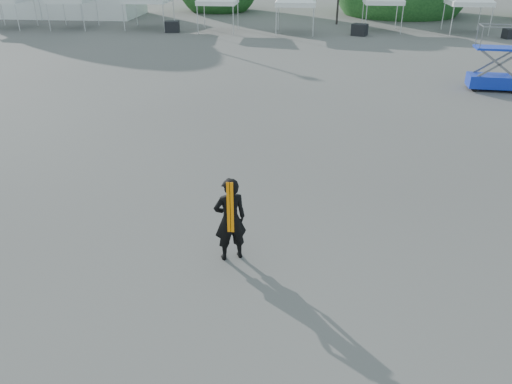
{
  "coord_description": "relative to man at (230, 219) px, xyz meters",
  "views": [
    {
      "loc": [
        0.63,
        -10.75,
        5.94
      ],
      "look_at": [
        -0.28,
        -1.54,
        1.3
      ],
      "focal_mm": 35.0,
      "sensor_mm": 36.0,
      "label": 1
    }
  ],
  "objects": [
    {
      "name": "crate_east",
      "position": [
        15.33,
        28.45,
        -0.59
      ],
      "size": [
        1.01,
        0.88,
        0.66
      ],
      "primitive_type": "cube",
      "rotation": [
        0.0,
        0.0,
        0.29
      ],
      "color": "black",
      "rests_on": "ground"
    },
    {
      "name": "man",
      "position": [
        0.0,
        0.0,
        0.0
      ],
      "size": [
        0.79,
        0.67,
        1.84
      ],
      "rotation": [
        0.0,
        0.0,
        3.55
      ],
      "color": "black",
      "rests_on": "ground"
    },
    {
      "name": "ground",
      "position": [
        0.75,
        2.07,
        -0.92
      ],
      "size": [
        120.0,
        120.0,
        0.0
      ],
      "primitive_type": "plane",
      "color": "#474442",
      "rests_on": "ground"
    },
    {
      "name": "scissor_lift",
      "position": [
        9.77,
        14.39,
        0.48
      ],
      "size": [
        2.24,
        1.25,
        2.78
      ],
      "rotation": [
        0.0,
        0.0,
        -0.08
      ],
      "color": "#0C379E",
      "rests_on": "ground"
    },
    {
      "name": "crate_west",
      "position": [
        -8.52,
        28.86,
        -0.53
      ],
      "size": [
        1.11,
        0.92,
        0.78
      ],
      "primitive_type": "cube",
      "rotation": [
        0.0,
        0.0,
        0.14
      ],
      "color": "black",
      "rests_on": "ground"
    },
    {
      "name": "crate_mid",
      "position": [
        5.11,
        28.71,
        -0.52
      ],
      "size": [
        1.26,
        1.14,
        0.8
      ],
      "primitive_type": "cube",
      "rotation": [
        0.0,
        0.0,
        -0.4
      ],
      "color": "black",
      "rests_on": "ground"
    }
  ]
}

